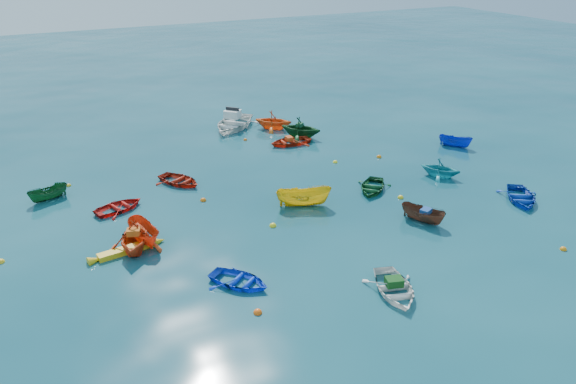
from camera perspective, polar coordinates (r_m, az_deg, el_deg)
name	(u,v)px	position (r m, az deg, el deg)	size (l,w,h in m)	color
ground	(330,234)	(30.06, 4.28, -4.24)	(160.00, 160.00, 0.00)	#093444
dinghy_blue_sw	(239,284)	(25.98, -4.97, -9.32)	(2.08, 2.91, 0.60)	blue
dinghy_white_near	(394,293)	(25.76, 10.71, -10.03)	(2.35, 3.28, 0.68)	white
sampan_brown_mid	(422,221)	(32.12, 13.47, -2.90)	(0.99, 2.64, 1.02)	#532E1E
dinghy_blue_se	(520,200)	(36.43, 22.51, -0.80)	(2.41, 3.37, 0.70)	#0D38A7
dinghy_orange_w	(136,250)	(29.53, -15.22, -5.68)	(2.75, 3.19, 1.68)	red
sampan_yellow_mid	(304,206)	(33.04, 1.60, -1.38)	(1.22, 3.25, 1.26)	gold
dinghy_green_e	(372,190)	(35.42, 8.51, 0.20)	(2.16, 3.02, 0.63)	#104722
dinghy_cyan_se	(440,176)	(38.37, 15.14, 1.55)	(2.22, 2.58, 1.36)	teal
dinghy_red_nw	(120,210)	(33.94, -16.74, -1.75)	(2.05, 2.87, 0.59)	red
sampan_orange_n	(145,242)	(30.14, -14.30, -4.92)	(1.15, 3.04, 1.18)	red
dinghy_green_n	(301,137)	(44.50, 1.29, 5.60)	(2.80, 3.25, 1.71)	#0F431B
dinghy_red_ne	(290,144)	(42.91, 0.22, 4.88)	(2.30, 3.22, 0.67)	#B8290F
sampan_blue_far	(455,146)	(44.28, 16.56, 4.47)	(0.94, 2.49, 0.96)	#0E28B2
dinghy_red_far	(180,183)	(36.64, -10.95, 0.86)	(2.21, 3.08, 0.64)	#A21E0D
dinghy_orange_far	(273,129)	(46.49, -1.49, 6.44)	(2.64, 3.06, 1.61)	#EF5A16
sampan_green_far	(49,200)	(36.70, -23.07, -0.71)	(0.92, 2.45, 0.95)	#104822
kayak_yellow	(128,252)	(29.43, -15.95, -5.89)	(0.54, 3.68, 0.37)	yellow
motorboat_white	(233,128)	(46.94, -5.59, 6.51)	(3.62, 5.06, 1.65)	silver
tarp_green_a	(394,282)	(25.55, 10.72, -8.95)	(0.75, 0.57, 0.36)	#124916
tarp_blue_a	(426,211)	(31.78, 13.83, -1.92)	(0.62, 0.47, 0.30)	#18458F
tarp_orange_a	(134,232)	(29.10, -15.42, -3.93)	(0.65, 0.49, 0.31)	#D65C16
tarp_green_b	(300,125)	(44.22, 1.18, 6.84)	(0.57, 0.43, 0.28)	#104325
tarp_orange_b	(289,138)	(42.71, 0.10, 5.47)	(0.60, 0.46, 0.29)	#D14715
buoy_or_a	(258,313)	(24.17, -3.09, -12.18)	(0.38, 0.38, 0.38)	#FF570D
buoy_ye_a	(273,226)	(30.73, -1.55, -3.50)	(0.39, 0.39, 0.39)	yellow
buoy_or_b	(563,250)	(31.73, 26.17, -5.29)	(0.34, 0.34, 0.34)	orange
buoy_ye_b	(1,262)	(30.82, -27.13, -6.38)	(0.37, 0.37, 0.37)	yellow
buoy_or_c	(203,201)	(34.00, -8.60, -0.88)	(0.37, 0.37, 0.37)	#DC610B
buoy_ye_c	(401,198)	(34.64, 11.37, -0.60)	(0.36, 0.36, 0.36)	gold
buoy_or_d	(379,157)	(40.82, 9.24, 3.50)	(0.36, 0.36, 0.36)	#D06B0B
buoy_ye_d	(69,186)	(38.25, -21.37, 0.59)	(0.29, 0.29, 0.29)	yellow
buoy_or_e	(245,140)	(43.91, -4.36, 5.27)	(0.29, 0.29, 0.29)	#E05E0C
buoy_ye_e	(335,163)	(39.49, 4.82, 3.00)	(0.34, 0.34, 0.34)	yellow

